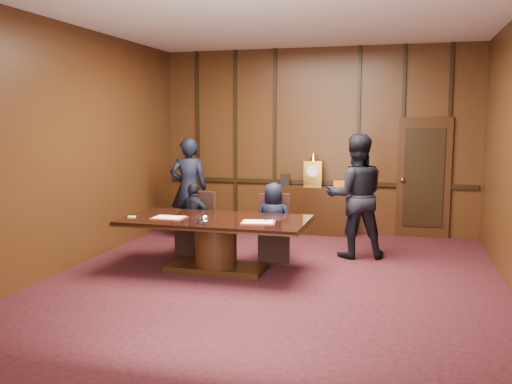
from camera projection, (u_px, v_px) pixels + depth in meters
room at (280, 152)px, 7.13m from camera, size 7.00×7.04×3.50m
sideboard at (313, 208)px, 10.29m from camera, size 1.60×0.45×1.54m
conference_table at (216, 236)px, 7.69m from camera, size 2.62×1.32×0.76m
folder_left at (169, 218)px, 7.66m from camera, size 0.46×0.33×0.02m
folder_right at (258, 222)px, 7.32m from camera, size 0.51×0.40×0.02m
inkstand at (204, 220)px, 7.22m from camera, size 0.20×0.14×0.12m
notepad at (132, 217)px, 7.74m from camera, size 0.11×0.08×0.01m
chair_left at (196, 236)px, 8.73m from camera, size 0.57×0.57×0.99m
chair_right at (274, 240)px, 8.39m from camera, size 0.57×0.57×0.99m
signatory_left at (194, 219)px, 8.62m from camera, size 0.72×0.41×1.15m
signatory_right at (273, 221)px, 8.27m from camera, size 0.59×0.38×1.20m
witness_left at (189, 188)px, 9.80m from camera, size 0.78×0.65×1.83m
witness_right at (356, 196)px, 8.43m from camera, size 1.10×0.95×1.93m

